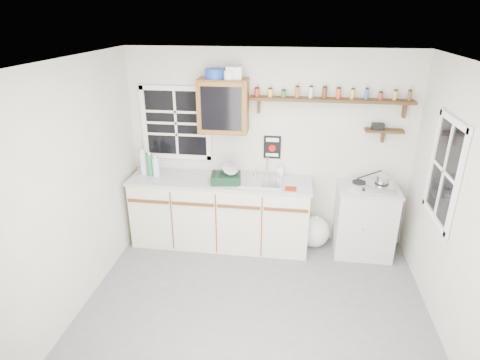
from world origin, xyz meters
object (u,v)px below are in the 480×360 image
(right_cabinet, at_px, (364,220))
(hotplate, at_px, (370,185))
(main_cabinet, at_px, (220,211))
(dish_rack, at_px, (227,176))
(upper_cabinet, at_px, (223,106))
(spice_shelf, at_px, (330,99))

(right_cabinet, xyz_separation_m, hotplate, (0.01, -0.02, 0.49))
(main_cabinet, distance_m, dish_rack, 0.56)
(right_cabinet, relative_size, dish_rack, 2.29)
(main_cabinet, relative_size, hotplate, 4.12)
(hotplate, bearing_deg, right_cabinet, 121.81)
(upper_cabinet, relative_size, spice_shelf, 0.34)
(upper_cabinet, bearing_deg, dish_rack, -72.25)
(right_cabinet, bearing_deg, spice_shelf, 160.88)
(main_cabinet, distance_m, hotplate, 1.91)
(right_cabinet, height_order, spice_shelf, spice_shelf)
(right_cabinet, bearing_deg, dish_rack, -176.36)
(upper_cabinet, bearing_deg, right_cabinet, -3.76)
(right_cabinet, distance_m, spice_shelf, 1.58)
(main_cabinet, xyz_separation_m, spice_shelf, (1.29, 0.21, 1.47))
(hotplate, bearing_deg, spice_shelf, 166.66)
(hotplate, bearing_deg, dish_rack, -169.71)
(spice_shelf, xyz_separation_m, hotplate, (0.55, -0.21, -0.99))
(dish_rack, bearing_deg, upper_cabinet, 99.90)
(right_cabinet, height_order, dish_rack, dish_rack)
(main_cabinet, relative_size, spice_shelf, 1.21)
(main_cabinet, xyz_separation_m, right_cabinet, (1.83, 0.03, -0.01))
(upper_cabinet, distance_m, dish_rack, 0.85)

